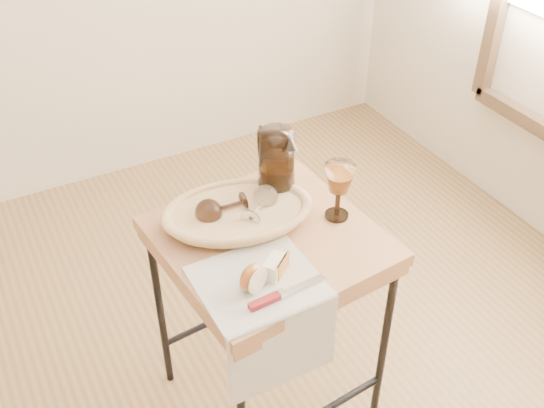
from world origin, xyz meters
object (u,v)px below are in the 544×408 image
bread_basket (238,215)px  goblet_lying_b (259,206)px  tea_towel (257,281)px  wine_goblet (338,191)px  side_table (269,324)px  apple_half (251,277)px  table_knife (284,292)px  pitcher (276,164)px  goblet_lying_a (224,208)px

bread_basket → goblet_lying_b: 0.06m
tea_towel → wine_goblet: wine_goblet is taller
side_table → apple_half: 0.45m
tea_towel → apple_half: 0.05m
side_table → table_knife: table_knife is taller
goblet_lying_b → pitcher: (0.10, 0.09, 0.06)m
tea_towel → goblet_lying_b: goblet_lying_b is taller
goblet_lying_a → wine_goblet: bearing=157.6°
goblet_lying_b → table_knife: 0.31m
goblet_lying_a → pitcher: bearing=-165.0°
side_table → table_knife: 0.44m
goblet_lying_b → tea_towel: bearing=-158.0°
tea_towel → table_knife: table_knife is taller
tea_towel → apple_half: apple_half is taller
side_table → table_knife: (-0.07, -0.22, 0.37)m
pitcher → table_knife: pitcher is taller
tea_towel → apple_half: size_ratio=3.93×
side_table → table_knife: bearing=-108.5°
wine_goblet → apple_half: bearing=-157.0°
goblet_lying_b → table_knife: size_ratio=0.56×
side_table → bread_basket: (-0.05, 0.09, 0.38)m
table_knife → bread_basket: bearing=81.5°
side_table → goblet_lying_a: (-0.08, 0.11, 0.40)m
tea_towel → goblet_lying_a: 0.26m
wine_goblet → pitcher: bearing=120.0°
goblet_lying_a → pitcher: 0.20m
bread_basket → pitcher: size_ratio=1.46×
table_knife → wine_goblet: bearing=32.5°
side_table → wine_goblet: bearing=-4.7°
pitcher → side_table: bearing=-106.3°
tea_towel → goblet_lying_b: size_ratio=2.54×
goblet_lying_b → bread_basket: bearing=118.5°
apple_half → table_knife: bearing=-70.2°
bread_basket → goblet_lying_a: bearing=166.2°
side_table → goblet_lying_a: size_ratio=5.78×
bread_basket → goblet_lying_b: (0.06, -0.02, 0.02)m
tea_towel → table_knife: (0.04, -0.08, 0.01)m
pitcher → goblet_lying_a: bearing=-147.7°
tea_towel → pitcher: size_ratio=1.17×
bread_basket → wine_goblet: (0.26, -0.11, 0.06)m
goblet_lying_b → pitcher: bearing=0.6°
goblet_lying_b → apple_half: size_ratio=1.55×
goblet_lying_a → wine_goblet: 0.32m
apple_half → goblet_lying_b: bearing=34.5°
table_knife → tea_towel: bearing=111.5°
wine_goblet → apple_half: wine_goblet is taller
pitcher → apple_half: (-0.24, -0.32, -0.07)m
side_table → pitcher: (0.11, 0.16, 0.46)m
goblet_lying_a → wine_goblet: wine_goblet is taller
wine_goblet → apple_half: (-0.34, -0.15, -0.05)m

